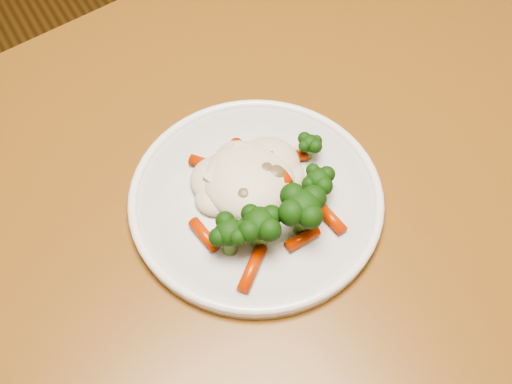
# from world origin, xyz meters

# --- Properties ---
(dining_table) EXTENTS (1.41, 1.02, 0.75)m
(dining_table) POSITION_xyz_m (0.31, -0.22, 0.66)
(dining_table) COLOR brown
(dining_table) RESTS_ON ground
(plate) EXTENTS (0.26, 0.26, 0.01)m
(plate) POSITION_xyz_m (0.32, -0.15, 0.76)
(plate) COLOR white
(plate) RESTS_ON dining_table
(meal) EXTENTS (0.17, 0.17, 0.05)m
(meal) POSITION_xyz_m (0.32, -0.16, 0.78)
(meal) COLOR beige
(meal) RESTS_ON plate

